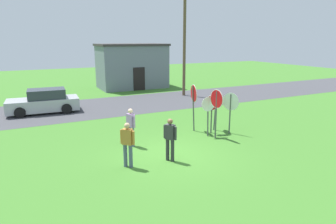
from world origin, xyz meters
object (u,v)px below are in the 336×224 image
Objects in this scene: stop_sign_leaning_left at (208,110)px; stop_sign_rear_left at (230,106)px; person_with_sunhat at (131,125)px; person_holding_notes at (128,142)px; person_near_signs at (170,137)px; parked_car_on_street at (44,102)px; stop_sign_far_back at (216,105)px; stop_sign_nearest at (194,99)px; stop_sign_rear_right at (215,106)px; stop_sign_tallest at (212,107)px; utility_pole at (184,41)px.

stop_sign_rear_left reaches higher than stop_sign_leaning_left.
person_holding_notes is at bearing -112.37° from person_with_sunhat.
person_near_signs is at bearing -70.59° from person_with_sunhat.
parked_car_on_street is 1.88× the size of stop_sign_far_back.
stop_sign_nearest is (6.50, -7.65, 0.98)m from parked_car_on_street.
stop_sign_rear_left is 0.86× the size of stop_sign_nearest.
person_near_signs is at bearing -157.09° from stop_sign_rear_left.
stop_sign_far_back reaches higher than stop_sign_leaning_left.
stop_sign_rear_right is 1.12× the size of person_with_sunhat.
stop_sign_rear_right reaches higher than person_holding_notes.
stop_sign_rear_left is 1.06× the size of stop_sign_tallest.
person_with_sunhat is (-3.58, -0.68, -0.72)m from stop_sign_nearest.
stop_sign_nearest is (-0.21, 1.00, 0.36)m from stop_sign_leaning_left.
utility_pole is 4.52× the size of stop_sign_rear_right.
person_with_sunhat is (-4.22, 0.01, -0.37)m from stop_sign_tallest.
stop_sign_far_back reaches higher than stop_sign_rear_right.
stop_sign_tallest reaches higher than parked_car_on_street.
person_holding_notes reaches higher than parked_car_on_street.
person_with_sunhat is 2.38m from person_near_signs.
person_with_sunhat is at bearing 174.82° from stop_sign_rear_left.
stop_sign_rear_right reaches higher than parked_car_on_street.
stop_sign_nearest reaches higher than parked_car_on_street.
stop_sign_nearest is 5.27m from person_holding_notes.
stop_sign_rear_left is 1.22× the size of person_holding_notes.
stop_sign_rear_right is at bearing -18.82° from stop_sign_nearest.
utility_pole is 5.06× the size of person_with_sunhat.
parked_car_on_street is 8.84m from person_with_sunhat.
utility_pole is 12.98m from person_with_sunhat.
stop_sign_leaning_left is (-4.23, -9.89, -3.15)m from utility_pole.
person_near_signs is at bearing -146.97° from stop_sign_tallest.
utility_pole is 10.78m from stop_sign_tallest.
utility_pole is 10.35m from stop_sign_rear_right.
utility_pole reaches higher than stop_sign_rear_left.
stop_sign_nearest is at bearing 102.09° from stop_sign_leaning_left.
parked_car_on_street is (-10.95, -1.24, -3.77)m from utility_pole.
stop_sign_rear_right is at bearing 114.11° from stop_sign_rear_left.
stop_sign_far_back is 1.39× the size of person_with_sunhat.
stop_sign_nearest is 4.11m from person_near_signs.
parked_car_on_street is 1.83× the size of stop_sign_nearest.
stop_sign_leaning_left is 0.82× the size of stop_sign_far_back.
stop_sign_nearest reaches higher than person_holding_notes.
person_holding_notes is at bearing -127.33° from utility_pole.
stop_sign_rear_right is (7.59, -8.02, 0.59)m from parked_car_on_street.
utility_pole is at bearing 52.67° from person_holding_notes.
stop_sign_tallest is (0.26, 0.73, -0.31)m from stop_sign_far_back.
stop_sign_tallest is 1.15× the size of person_holding_notes.
stop_sign_far_back reaches higher than person_with_sunhat.
person_holding_notes is at bearing -159.35° from stop_sign_leaning_left.
stop_sign_rear_left is at bearing 15.37° from person_holding_notes.
stop_sign_tallest is at bearing -111.67° from utility_pole.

